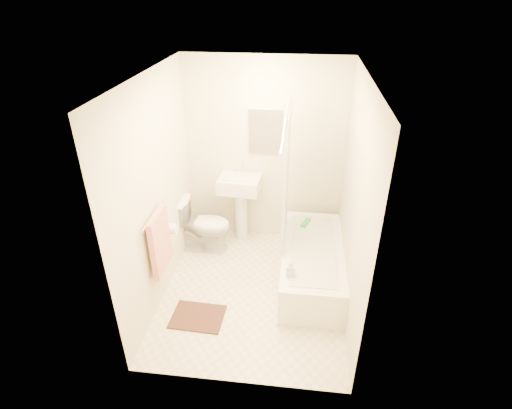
# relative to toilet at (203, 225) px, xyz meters

# --- Properties ---
(floor) EXTENTS (2.40, 2.40, 0.00)m
(floor) POSITION_rel_toilet_xyz_m (0.75, -0.76, -0.35)
(floor) COLOR beige
(floor) RESTS_ON ground
(ceiling) EXTENTS (2.40, 2.40, 0.00)m
(ceiling) POSITION_rel_toilet_xyz_m (0.75, -0.76, 2.05)
(ceiling) COLOR white
(ceiling) RESTS_ON ground
(wall_back) EXTENTS (2.00, 0.02, 2.40)m
(wall_back) POSITION_rel_toilet_xyz_m (0.75, 0.44, 0.85)
(wall_back) COLOR beige
(wall_back) RESTS_ON ground
(wall_left) EXTENTS (0.02, 2.40, 2.40)m
(wall_left) POSITION_rel_toilet_xyz_m (-0.25, -0.76, 0.85)
(wall_left) COLOR beige
(wall_left) RESTS_ON ground
(wall_right) EXTENTS (0.02, 2.40, 2.40)m
(wall_right) POSITION_rel_toilet_xyz_m (1.75, -0.76, 0.85)
(wall_right) COLOR beige
(wall_right) RESTS_ON ground
(mirror) EXTENTS (0.40, 0.03, 0.55)m
(mirror) POSITION_rel_toilet_xyz_m (0.75, 0.42, 1.15)
(mirror) COLOR white
(mirror) RESTS_ON wall_back
(curtain_rod) EXTENTS (0.03, 1.70, 0.03)m
(curtain_rod) POSITION_rel_toilet_xyz_m (1.05, -0.66, 1.65)
(curtain_rod) COLOR silver
(curtain_rod) RESTS_ON wall_back
(shower_curtain) EXTENTS (0.04, 0.80, 1.55)m
(shower_curtain) POSITION_rel_toilet_xyz_m (1.05, -0.26, 0.87)
(shower_curtain) COLOR silver
(shower_curtain) RESTS_ON curtain_rod
(towel_bar) EXTENTS (0.02, 0.60, 0.02)m
(towel_bar) POSITION_rel_toilet_xyz_m (-0.21, -1.01, 0.75)
(towel_bar) COLOR silver
(towel_bar) RESTS_ON wall_left
(towel) EXTENTS (0.06, 0.45, 0.66)m
(towel) POSITION_rel_toilet_xyz_m (-0.18, -1.01, 0.43)
(towel) COLOR #CC7266
(towel) RESTS_ON towel_bar
(toilet_paper) EXTENTS (0.11, 0.12, 0.12)m
(toilet_paper) POSITION_rel_toilet_xyz_m (-0.18, -0.64, 0.35)
(toilet_paper) COLOR white
(toilet_paper) RESTS_ON wall_left
(toilet) EXTENTS (0.74, 0.43, 0.71)m
(toilet) POSITION_rel_toilet_xyz_m (0.00, 0.00, 0.00)
(toilet) COLOR silver
(toilet) RESTS_ON floor
(sink) EXTENTS (0.55, 0.45, 1.02)m
(sink) POSITION_rel_toilet_xyz_m (0.45, 0.30, 0.15)
(sink) COLOR silver
(sink) RESTS_ON floor
(bathtub) EXTENTS (0.69, 1.58, 0.44)m
(bathtub) POSITION_rel_toilet_xyz_m (1.40, -0.46, -0.13)
(bathtub) COLOR white
(bathtub) RESTS_ON floor
(bath_mat) EXTENTS (0.56, 0.43, 0.02)m
(bath_mat) POSITION_rel_toilet_xyz_m (0.22, -1.25, -0.35)
(bath_mat) COLOR #522F23
(bath_mat) RESTS_ON floor
(soap_bottle) EXTENTS (0.09, 0.09, 0.18)m
(soap_bottle) POSITION_rel_toilet_xyz_m (1.16, -0.98, 0.18)
(soap_bottle) COLOR silver
(soap_bottle) RESTS_ON bathtub
(scrub_brush) EXTENTS (0.13, 0.21, 0.04)m
(scrub_brush) POSITION_rel_toilet_xyz_m (1.31, 0.03, 0.11)
(scrub_brush) COLOR green
(scrub_brush) RESTS_ON bathtub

